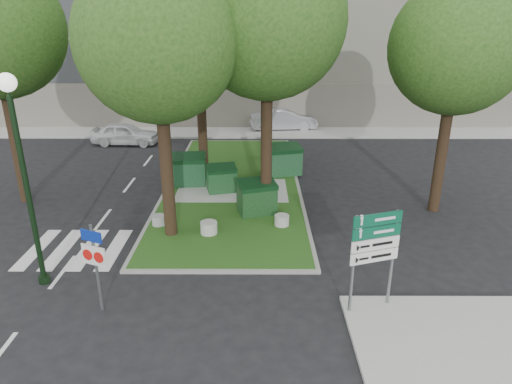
{
  "coord_description": "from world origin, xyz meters",
  "views": [
    {
      "loc": [
        1.66,
        -12.55,
        7.51
      ],
      "look_at": [
        1.61,
        1.84,
        2.0
      ],
      "focal_mm": 32.0,
      "sensor_mm": 36.0,
      "label": 1
    }
  ],
  "objects_px": {
    "dumpster_d": "(284,160)",
    "litter_bin": "(274,163)",
    "tree_median_near_right": "(270,3)",
    "car_silver": "(283,119)",
    "tree_median_near_left": "(159,24)",
    "dumpster_a": "(189,170)",
    "dumpster_b": "(222,179)",
    "tree_median_far": "(270,0)",
    "tree_street_right": "(461,33)",
    "car_white": "(125,134)",
    "bollard_right": "(282,220)",
    "tree_median_mid": "(200,30)",
    "directional_sign": "(375,246)",
    "street_lamp": "(21,159)",
    "bollard_mid": "(209,228)",
    "bollard_left": "(159,220)",
    "dumpster_c": "(257,197)",
    "traffic_sign_pole": "(95,257)"
  },
  "relations": [
    {
      "from": "dumpster_d",
      "to": "bollard_left",
      "type": "relative_size",
      "value": 3.61
    },
    {
      "from": "bollard_left",
      "to": "car_white",
      "type": "bearing_deg",
      "value": 110.48
    },
    {
      "from": "dumpster_c",
      "to": "bollard_left",
      "type": "bearing_deg",
      "value": -179.47
    },
    {
      "from": "tree_median_near_right",
      "to": "dumpster_c",
      "type": "bearing_deg",
      "value": -163.28
    },
    {
      "from": "traffic_sign_pole",
      "to": "tree_street_right",
      "type": "bearing_deg",
      "value": 55.15
    },
    {
      "from": "bollard_mid",
      "to": "street_lamp",
      "type": "distance_m",
      "value": 6.67
    },
    {
      "from": "dumpster_b",
      "to": "tree_median_far",
      "type": "bearing_deg",
      "value": 52.89
    },
    {
      "from": "tree_median_mid",
      "to": "car_silver",
      "type": "xyz_separation_m",
      "value": [
        4.41,
        10.44,
        -6.21
      ]
    },
    {
      "from": "tree_median_near_right",
      "to": "car_silver",
      "type": "bearing_deg",
      "value": 84.6
    },
    {
      "from": "bollard_mid",
      "to": "litter_bin",
      "type": "relative_size",
      "value": 0.81
    },
    {
      "from": "tree_median_far",
      "to": "street_lamp",
      "type": "height_order",
      "value": "tree_median_far"
    },
    {
      "from": "tree_median_near_right",
      "to": "dumpster_b",
      "type": "bearing_deg",
      "value": 131.4
    },
    {
      "from": "tree_median_far",
      "to": "bollard_right",
      "type": "height_order",
      "value": "tree_median_far"
    },
    {
      "from": "tree_median_mid",
      "to": "directional_sign",
      "type": "distance_m",
      "value": 13.37
    },
    {
      "from": "dumpster_b",
      "to": "car_white",
      "type": "distance_m",
      "value": 10.91
    },
    {
      "from": "tree_median_far",
      "to": "dumpster_d",
      "type": "bearing_deg",
      "value": -75.18
    },
    {
      "from": "tree_median_near_left",
      "to": "dumpster_a",
      "type": "relative_size",
      "value": 6.32
    },
    {
      "from": "dumpster_a",
      "to": "directional_sign",
      "type": "height_order",
      "value": "directional_sign"
    },
    {
      "from": "dumpster_b",
      "to": "dumpster_c",
      "type": "height_order",
      "value": "dumpster_c"
    },
    {
      "from": "tree_median_mid",
      "to": "dumpster_c",
      "type": "xyz_separation_m",
      "value": [
        2.55,
        -4.64,
        -6.2
      ]
    },
    {
      "from": "tree_median_far",
      "to": "dumpster_c",
      "type": "distance_m",
      "value": 10.75
    },
    {
      "from": "bollard_left",
      "to": "bollard_right",
      "type": "relative_size",
      "value": 0.93
    },
    {
      "from": "bollard_left",
      "to": "car_white",
      "type": "relative_size",
      "value": 0.13
    },
    {
      "from": "dumpster_c",
      "to": "directional_sign",
      "type": "distance_m",
      "value": 7.21
    },
    {
      "from": "dumpster_b",
      "to": "bollard_left",
      "type": "relative_size",
      "value": 2.89
    },
    {
      "from": "dumpster_d",
      "to": "litter_bin",
      "type": "bearing_deg",
      "value": 116.95
    },
    {
      "from": "tree_median_near_right",
      "to": "dumpster_d",
      "type": "relative_size",
      "value": 6.09
    },
    {
      "from": "dumpster_d",
      "to": "street_lamp",
      "type": "distance_m",
      "value": 13.03
    },
    {
      "from": "tree_street_right",
      "to": "dumpster_a",
      "type": "relative_size",
      "value": 6.04
    },
    {
      "from": "street_lamp",
      "to": "dumpster_a",
      "type": "bearing_deg",
      "value": 68.99
    },
    {
      "from": "dumpster_d",
      "to": "bollard_left",
      "type": "bearing_deg",
      "value": -144.8
    },
    {
      "from": "tree_street_right",
      "to": "dumpster_d",
      "type": "distance_m",
      "value": 9.66
    },
    {
      "from": "tree_median_mid",
      "to": "dumpster_a",
      "type": "height_order",
      "value": "tree_median_mid"
    },
    {
      "from": "dumpster_d",
      "to": "litter_bin",
      "type": "height_order",
      "value": "dumpster_d"
    },
    {
      "from": "tree_street_right",
      "to": "dumpster_c",
      "type": "bearing_deg",
      "value": -175.12
    },
    {
      "from": "dumpster_d",
      "to": "bollard_mid",
      "type": "relative_size",
      "value": 3.04
    },
    {
      "from": "tree_street_right",
      "to": "tree_median_near_left",
      "type": "bearing_deg",
      "value": -166.61
    },
    {
      "from": "dumpster_d",
      "to": "litter_bin",
      "type": "distance_m",
      "value": 0.8
    },
    {
      "from": "bollard_left",
      "to": "car_white",
      "type": "xyz_separation_m",
      "value": [
        -4.57,
        12.23,
        0.4
      ]
    },
    {
      "from": "dumpster_b",
      "to": "dumpster_d",
      "type": "xyz_separation_m",
      "value": [
        2.96,
        2.48,
        0.14
      ]
    },
    {
      "from": "dumpster_a",
      "to": "bollard_right",
      "type": "height_order",
      "value": "dumpster_a"
    },
    {
      "from": "tree_median_near_left",
      "to": "tree_median_mid",
      "type": "height_order",
      "value": "tree_median_near_left"
    },
    {
      "from": "dumpster_d",
      "to": "bollard_right",
      "type": "relative_size",
      "value": 3.37
    },
    {
      "from": "tree_median_near_left",
      "to": "dumpster_a",
      "type": "height_order",
      "value": "tree_median_near_left"
    },
    {
      "from": "directional_sign",
      "to": "dumpster_b",
      "type": "bearing_deg",
      "value": 99.78
    },
    {
      "from": "dumpster_a",
      "to": "dumpster_c",
      "type": "xyz_separation_m",
      "value": [
        3.2,
        -3.38,
        -0.04
      ]
    },
    {
      "from": "car_white",
      "to": "tree_median_near_left",
      "type": "bearing_deg",
      "value": -155.52
    },
    {
      "from": "tree_median_near_left",
      "to": "dumpster_c",
      "type": "bearing_deg",
      "value": 31.45
    },
    {
      "from": "dumpster_a",
      "to": "bollard_right",
      "type": "bearing_deg",
      "value": -52.03
    },
    {
      "from": "bollard_right",
      "to": "car_silver",
      "type": "distance_m",
      "value": 16.29
    }
  ]
}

